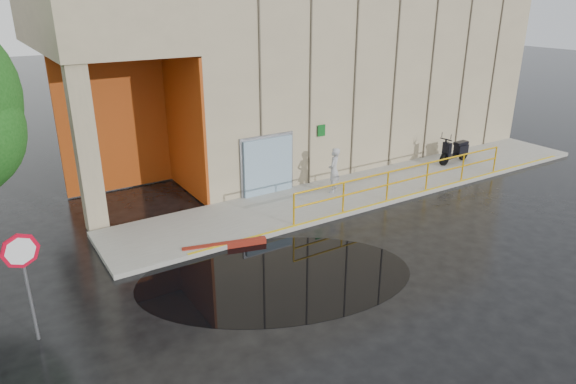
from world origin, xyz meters
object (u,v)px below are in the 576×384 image
(red_curb, at_px, (225,246))
(stop_sign, at_px, (23,264))
(person, at_px, (334,170))
(scooter, at_px, (456,144))

(red_curb, bearing_deg, stop_sign, -161.97)
(person, height_order, stop_sign, stop_sign)
(stop_sign, distance_m, red_curb, 5.63)
(scooter, bearing_deg, stop_sign, -172.25)
(red_curb, bearing_deg, person, 18.01)
(person, bearing_deg, stop_sign, -20.60)
(scooter, distance_m, red_curb, 11.58)
(scooter, relative_size, red_curb, 0.74)
(scooter, xyz_separation_m, red_curb, (-11.43, -1.68, -0.84))
(person, xyz_separation_m, red_curb, (-5.09, -1.65, -0.87))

